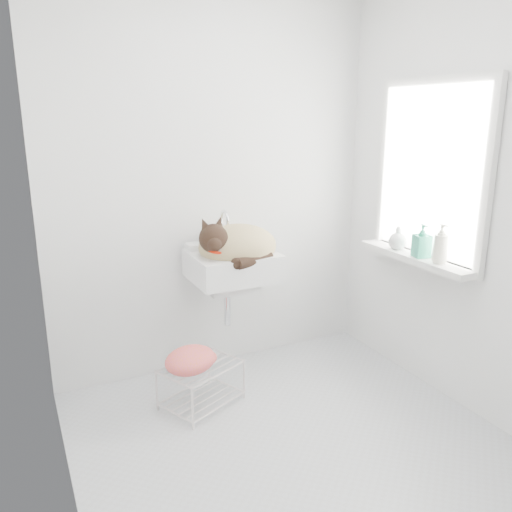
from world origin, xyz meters
name	(u,v)px	position (x,y,z in m)	size (l,w,h in m)	color
floor	(286,435)	(0.00, 0.00, 0.00)	(2.20, 2.00, 0.02)	silver
back_wall	(214,184)	(0.00, 1.00, 1.25)	(2.20, 0.02, 2.50)	silver
right_wall	(458,193)	(1.10, 0.00, 1.25)	(0.02, 2.00, 2.50)	silver
left_wall	(45,229)	(-1.10, 0.00, 1.25)	(0.02, 2.00, 2.50)	silver
window_glass	(432,173)	(1.09, 0.20, 1.35)	(0.01, 0.80, 1.00)	white
window_frame	(430,173)	(1.07, 0.20, 1.35)	(0.04, 0.90, 1.10)	white
windowsill	(415,258)	(1.01, 0.20, 0.83)	(0.16, 0.88, 0.04)	white
sink	(232,252)	(0.01, 0.74, 0.85)	(0.52, 0.46, 0.21)	white
faucet	(221,225)	(0.01, 0.92, 0.99)	(0.19, 0.13, 0.19)	silver
cat	(235,246)	(0.02, 0.72, 0.89)	(0.52, 0.42, 0.32)	tan
wire_rack	(201,381)	(-0.31, 0.49, 0.15)	(0.43, 0.30, 0.26)	silver
towel	(191,366)	(-0.38, 0.45, 0.29)	(0.32, 0.22, 0.13)	#D47303
bottle_a	(439,263)	(1.00, -0.01, 0.85)	(0.08, 0.08, 0.20)	white
bottle_b	(421,257)	(1.00, 0.15, 0.85)	(0.09, 0.09, 0.20)	#258A6C
bottle_c	(397,249)	(1.00, 0.36, 0.85)	(0.12, 0.12, 0.15)	silver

